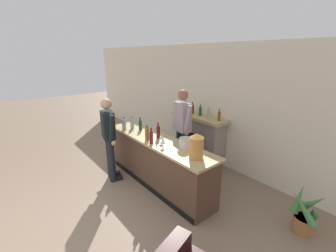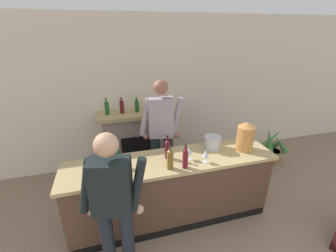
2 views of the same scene
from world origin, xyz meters
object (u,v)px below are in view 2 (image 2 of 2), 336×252
at_px(wine_bottle_rose_blush, 94,172).
at_px(wine_bottle_riesling_slim, 167,148).
at_px(wine_glass_mid_counter, 206,154).
at_px(fireplace_stone, 139,139).
at_px(wine_bottle_port_short, 170,159).
at_px(wine_bottle_burgundy_dark, 117,157).
at_px(wine_glass_near_bucket, 189,151).
at_px(person_customer, 114,207).
at_px(ice_bucket_steel, 212,142).
at_px(wine_bottle_merlot_tall, 100,163).
at_px(potted_plant_corner, 274,148).
at_px(person_bartender, 161,134).
at_px(copper_dispenser, 245,136).
at_px(wine_bottle_cabernet_heavy, 185,158).

xyz_separation_m(wine_bottle_rose_blush, wine_bottle_riesling_slim, (0.88, 0.26, 0.01)).
xyz_separation_m(wine_bottle_rose_blush, wine_glass_mid_counter, (1.31, 0.04, -0.01)).
relative_size(fireplace_stone, wine_glass_mid_counter, 8.31).
bearing_deg(wine_bottle_port_short, wine_bottle_burgundy_dark, 158.91).
height_order(wine_bottle_riesling_slim, wine_glass_near_bucket, wine_bottle_riesling_slim).
bearing_deg(person_customer, ice_bucket_steel, 29.42).
distance_m(wine_bottle_rose_blush, wine_bottle_port_short, 0.85).
relative_size(fireplace_stone, wine_glass_near_bucket, 8.87).
relative_size(wine_bottle_merlot_tall, wine_bottle_port_short, 0.91).
bearing_deg(wine_bottle_burgundy_dark, potted_plant_corner, 15.27).
xyz_separation_m(person_bartender, wine_bottle_port_short, (-0.10, -0.80, 0.06)).
bearing_deg(wine_glass_mid_counter, person_customer, -157.60).
bearing_deg(potted_plant_corner, wine_bottle_port_short, -156.67).
height_order(copper_dispenser, wine_bottle_merlot_tall, copper_dispenser).
bearing_deg(person_bartender, potted_plant_corner, 6.31).
distance_m(copper_dispenser, wine_bottle_merlot_tall, 1.90).
relative_size(fireplace_stone, wine_bottle_merlot_tall, 5.25).
bearing_deg(person_customer, potted_plant_corner, 25.77).
relative_size(person_customer, wine_bottle_riesling_slim, 5.38).
bearing_deg(person_customer, fireplace_stone, 75.39).
relative_size(wine_bottle_riesling_slim, wine_glass_mid_counter, 1.86).
height_order(ice_bucket_steel, wine_bottle_merlot_tall, wine_bottle_merlot_tall).
xyz_separation_m(potted_plant_corner, ice_bucket_steel, (-1.76, -0.74, 0.75)).
distance_m(fireplace_stone, wine_bottle_rose_blush, 1.85).
relative_size(wine_bottle_riesling_slim, wine_glass_near_bucket, 1.98).
distance_m(wine_bottle_merlot_tall, wine_bottle_cabernet_heavy, 0.99).
height_order(potted_plant_corner, wine_bottle_riesling_slim, wine_bottle_riesling_slim).
distance_m(potted_plant_corner, wine_bottle_cabernet_heavy, 2.66).
distance_m(copper_dispenser, wine_bottle_cabernet_heavy, 0.95).
xyz_separation_m(fireplace_stone, wine_bottle_merlot_tall, (-0.65, -1.47, 0.50)).
relative_size(wine_bottle_rose_blush, wine_bottle_port_short, 0.93).
bearing_deg(wine_bottle_burgundy_dark, wine_bottle_riesling_slim, 0.50).
height_order(fireplace_stone, person_bartender, person_bartender).
relative_size(person_bartender, wine_glass_mid_counter, 10.78).
xyz_separation_m(ice_bucket_steel, wine_bottle_port_short, (-0.70, -0.33, 0.05)).
relative_size(wine_bottle_port_short, wine_bottle_riesling_slim, 0.94).
xyz_separation_m(wine_bottle_riesling_slim, wine_glass_near_bucket, (0.25, -0.11, -0.03)).
bearing_deg(wine_glass_near_bucket, wine_bottle_riesling_slim, 156.87).
relative_size(wine_bottle_port_short, wine_glass_near_bucket, 1.86).
distance_m(wine_bottle_burgundy_dark, wine_bottle_merlot_tall, 0.22).
bearing_deg(copper_dispenser, person_bartender, 148.00).
bearing_deg(wine_bottle_riesling_slim, copper_dispenser, -3.34).
distance_m(wine_bottle_port_short, wine_bottle_riesling_slim, 0.24).
xyz_separation_m(wine_bottle_burgundy_dark, wine_bottle_cabernet_heavy, (0.77, -0.26, 0.01)).
distance_m(ice_bucket_steel, wine_glass_near_bucket, 0.47).
bearing_deg(copper_dispenser, wine_bottle_port_short, -171.16).
height_order(ice_bucket_steel, wine_glass_near_bucket, ice_bucket_steel).
relative_size(person_customer, wine_glass_mid_counter, 9.98).
bearing_deg(wine_bottle_merlot_tall, person_customer, -79.26).
height_order(wine_bottle_merlot_tall, wine_glass_mid_counter, wine_bottle_merlot_tall).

